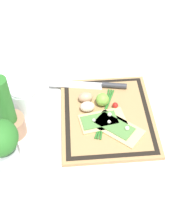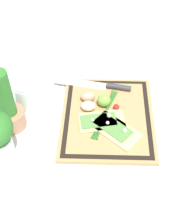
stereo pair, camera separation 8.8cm
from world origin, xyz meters
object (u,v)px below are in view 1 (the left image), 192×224
at_px(pizza_slice_near, 117,128).
at_px(lime, 102,100).
at_px(sauce_jar, 25,101).
at_px(pizza_slice_far, 102,120).
at_px(egg_pink, 87,107).
at_px(egg_brown, 86,97).
at_px(herb_glass, 3,144).
at_px(cherry_tomato_red, 115,105).
at_px(knife, 101,85).
at_px(herb_pot, 8,116).

bearing_deg(pizza_slice_near, lime, 18.01).
bearing_deg(sauce_jar, pizza_slice_near, -112.45).
xyz_separation_m(pizza_slice_far, egg_pink, (0.06, 0.05, 0.01)).
bearing_deg(egg_brown, herb_glass, 135.05).
bearing_deg(pizza_slice_near, sauce_jar, 67.55).
height_order(egg_brown, cherry_tomato_red, egg_brown).
height_order(pizza_slice_far, lime, lime).
bearing_deg(egg_brown, knife, -40.22).
xyz_separation_m(egg_pink, herb_pot, (-0.07, 0.28, 0.05)).
bearing_deg(cherry_tomato_red, pizza_slice_near, 176.56).
bearing_deg(herb_glass, lime, -53.44).
bearing_deg(herb_pot, lime, -74.24).
bearing_deg(knife, herb_glass, 136.06).
relative_size(knife, egg_brown, 5.70).
xyz_separation_m(pizza_slice_near, cherry_tomato_red, (0.10, -0.01, 0.01)).
distance_m(egg_brown, egg_pink, 0.05).
height_order(pizza_slice_near, sauce_jar, sauce_jar).
relative_size(pizza_slice_near, egg_pink, 3.56).
distance_m(pizza_slice_far, sauce_jar, 0.30).
xyz_separation_m(egg_brown, herb_glass, (-0.27, 0.27, 0.08)).
relative_size(lime, herb_pot, 0.20).
distance_m(pizza_slice_far, knife, 0.19).
bearing_deg(pizza_slice_near, knife, 9.35).
height_order(egg_pink, lime, lime).
relative_size(pizza_slice_far, lime, 3.53).
bearing_deg(pizza_slice_far, egg_pink, 40.00).
bearing_deg(egg_pink, knife, -26.09).
distance_m(cherry_tomato_red, sauce_jar, 0.34).
xyz_separation_m(knife, lime, (-0.10, 0.00, 0.02)).
bearing_deg(herb_glass, herb_pot, 3.03).
bearing_deg(cherry_tomato_red, egg_pink, 93.23).
bearing_deg(pizza_slice_near, pizza_slice_far, 51.99).
bearing_deg(pizza_slice_near, herb_glass, 107.75).
relative_size(cherry_tomato_red, herb_glass, 0.11).
xyz_separation_m(knife, egg_brown, (-0.08, 0.07, 0.01)).
relative_size(pizza_slice_far, cherry_tomato_red, 7.81).
relative_size(egg_brown, herb_pot, 0.22).
bearing_deg(egg_brown, herb_pot, 113.23).
bearing_deg(herb_glass, pizza_slice_near, -72.25).
bearing_deg(sauce_jar, egg_brown, -87.58).
relative_size(pizza_slice_far, herb_glass, 0.88).
height_order(pizza_slice_near, herb_pot, herb_pot).
relative_size(lime, herb_glass, 0.25).
distance_m(knife, sauce_jar, 0.31).
bearing_deg(egg_pink, cherry_tomato_red, -86.77).
bearing_deg(pizza_slice_far, cherry_tomato_red, -40.91).
distance_m(knife, lime, 0.10).
bearing_deg(cherry_tomato_red, sauce_jar, 84.33).
bearing_deg(sauce_jar, herb_glass, 172.29).
distance_m(pizza_slice_far, herb_glass, 0.37).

